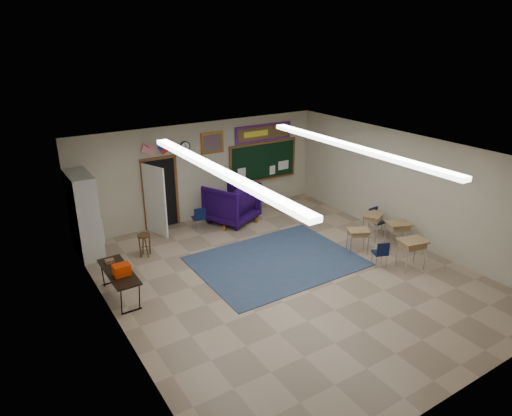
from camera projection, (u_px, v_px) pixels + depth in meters
floor at (289, 277)px, 10.94m from camera, size 9.00×9.00×0.00m
back_wall at (203, 171)px, 13.93m from camera, size 8.00×0.04×3.00m
front_wall at (468, 317)px, 6.86m from camera, size 8.00×0.04×3.00m
left_wall at (115, 264)px, 8.39m from camera, size 0.04×9.00×3.00m
right_wall at (409, 189)px, 12.39m from camera, size 0.04×9.00×3.00m
ceiling at (292, 155)px, 9.85m from camera, size 8.00×9.00×0.04m
area_rug at (276, 261)px, 11.66m from camera, size 4.00×3.00×0.02m
fluorescent_strips at (292, 158)px, 9.87m from camera, size 3.86×6.00×0.10m
doorway at (159, 195)px, 13.22m from camera, size 1.10×0.89×2.16m
chalkboard at (263, 162)px, 15.01m from camera, size 2.55×0.14×1.30m
bulletin_board at (263, 133)px, 14.66m from camera, size 2.10×0.05×0.55m
framed_art_print at (212, 143)px, 13.77m from camera, size 0.75×0.05×0.65m
wall_clock at (185, 147)px, 13.32m from camera, size 0.32×0.05×0.32m
wall_flags at (157, 146)px, 12.83m from camera, size 1.16×0.06×0.70m
storage_cabinet at (84, 215)px, 11.71m from camera, size 0.59×1.25×2.20m
wingback_armchair at (232, 202)px, 13.93m from camera, size 1.76×1.78×1.23m
student_chair_reading at (199, 218)px, 13.36m from camera, size 0.43×0.43×0.75m
student_chair_desk_a at (380, 253)px, 11.32m from camera, size 0.46×0.46×0.70m
student_chair_desk_b at (377, 222)px, 13.03m from camera, size 0.43×0.43×0.80m
student_desk_front_left at (358, 240)px, 12.01m from camera, size 0.68×0.62×0.67m
student_desk_front_right at (373, 225)px, 12.83m from camera, size 0.77×0.70×0.75m
student_desk_back_left at (411, 253)px, 11.17m from camera, size 0.74×0.61×0.78m
student_desk_back_right at (398, 234)px, 12.27m from camera, size 0.74×0.65×0.74m
folding_table at (120, 283)px, 9.99m from camera, size 0.53×1.57×0.89m
wooden_stool at (145, 245)px, 11.85m from camera, size 0.34×0.34×0.61m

